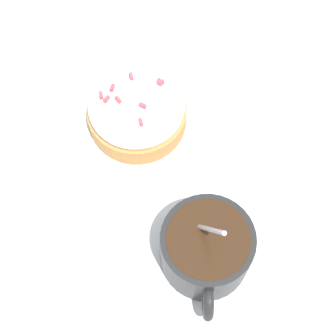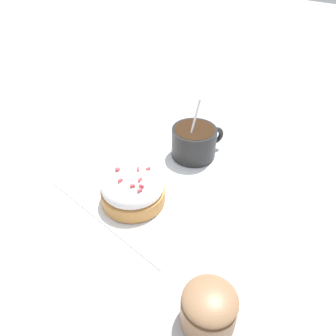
# 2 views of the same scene
# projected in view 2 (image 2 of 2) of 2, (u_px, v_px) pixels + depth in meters

# --- Properties ---
(ground_plane) EXTENTS (3.00, 3.00, 0.00)m
(ground_plane) POSITION_uv_depth(u_px,v_px,m) (163.00, 175.00, 0.58)
(ground_plane) COLOR #B2B2B7
(paper_napkin) EXTENTS (0.32, 0.30, 0.00)m
(paper_napkin) POSITION_uv_depth(u_px,v_px,m) (163.00, 174.00, 0.58)
(paper_napkin) COLOR white
(paper_napkin) RESTS_ON ground_plane
(coffee_cup) EXTENTS (0.10, 0.08, 0.11)m
(coffee_cup) POSITION_uv_depth(u_px,v_px,m) (194.00, 141.00, 0.60)
(coffee_cup) COLOR black
(coffee_cup) RESTS_ON paper_napkin
(frosted_pastry) EXTENTS (0.10, 0.10, 0.06)m
(frosted_pastry) POSITION_uv_depth(u_px,v_px,m) (133.00, 189.00, 0.51)
(frosted_pastry) COLOR #C18442
(frosted_pastry) RESTS_ON paper_napkin
(sugar_bowl) EXTENTS (0.06, 0.06, 0.06)m
(sugar_bowl) POSITION_uv_depth(u_px,v_px,m) (209.00, 308.00, 0.36)
(sugar_bowl) COLOR #99704C
(sugar_bowl) RESTS_ON ground_plane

